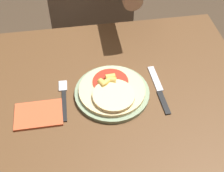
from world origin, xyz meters
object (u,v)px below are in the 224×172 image
Objects in this scene: plate at (112,93)px; pizza at (112,90)px; fork at (64,97)px; knife at (159,90)px; dining_table at (116,112)px.

plate is 0.02m from pizza.
fork is 0.80× the size of knife.
fork is at bearing -174.25° from dining_table.
dining_table is 0.17m from pizza.
knife is at bearing -3.13° from fork.
plate is 1.42× the size of fork.
knife is (0.16, -0.01, -0.00)m from plate.
plate is 0.16m from fork.
plate is 0.16m from knife.
dining_table is 4.22× the size of pizza.
dining_table is at bearing 54.76° from plate.
dining_table is at bearing 57.43° from pizza.
dining_table is 0.23m from fork.
plate reaches higher than knife.
plate is 1.13× the size of knife.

